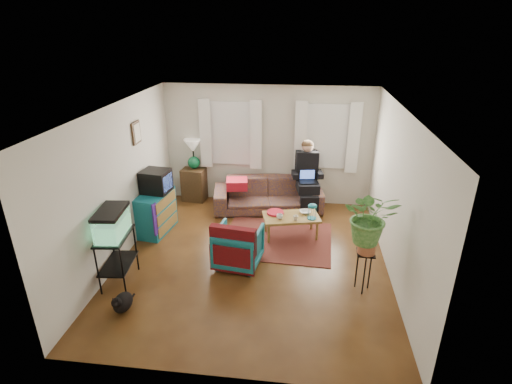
# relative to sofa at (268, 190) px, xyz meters

# --- Properties ---
(floor) EXTENTS (4.50, 5.00, 0.01)m
(floor) POSITION_rel_sofa_xyz_m (-0.06, -2.05, -0.45)
(floor) COLOR #4F2B14
(floor) RESTS_ON ground
(ceiling) EXTENTS (4.50, 5.00, 0.01)m
(ceiling) POSITION_rel_sofa_xyz_m (-0.06, -2.05, 2.15)
(ceiling) COLOR white
(ceiling) RESTS_ON wall_back
(wall_back) EXTENTS (4.50, 0.01, 2.60)m
(wall_back) POSITION_rel_sofa_xyz_m (-0.06, 0.45, 0.85)
(wall_back) COLOR silver
(wall_back) RESTS_ON floor
(wall_front) EXTENTS (4.50, 0.01, 2.60)m
(wall_front) POSITION_rel_sofa_xyz_m (-0.06, -4.55, 0.85)
(wall_front) COLOR silver
(wall_front) RESTS_ON floor
(wall_left) EXTENTS (0.01, 5.00, 2.60)m
(wall_left) POSITION_rel_sofa_xyz_m (-2.31, -2.05, 0.85)
(wall_left) COLOR silver
(wall_left) RESTS_ON floor
(wall_right) EXTENTS (0.01, 5.00, 2.60)m
(wall_right) POSITION_rel_sofa_xyz_m (2.19, -2.05, 0.85)
(wall_right) COLOR silver
(wall_right) RESTS_ON floor
(window_left) EXTENTS (1.08, 0.04, 1.38)m
(window_left) POSITION_rel_sofa_xyz_m (-0.86, 0.43, 1.10)
(window_left) COLOR white
(window_left) RESTS_ON wall_back
(window_right) EXTENTS (1.08, 0.04, 1.38)m
(window_right) POSITION_rel_sofa_xyz_m (1.19, 0.43, 1.10)
(window_right) COLOR white
(window_right) RESTS_ON wall_back
(curtains_left) EXTENTS (1.36, 0.06, 1.50)m
(curtains_left) POSITION_rel_sofa_xyz_m (-0.86, 0.35, 1.10)
(curtains_left) COLOR white
(curtains_left) RESTS_ON wall_back
(curtains_right) EXTENTS (1.36, 0.06, 1.50)m
(curtains_right) POSITION_rel_sofa_xyz_m (1.19, 0.35, 1.10)
(curtains_right) COLOR white
(curtains_right) RESTS_ON wall_back
(picture_frame) EXTENTS (0.04, 0.32, 0.40)m
(picture_frame) POSITION_rel_sofa_xyz_m (-2.27, -1.20, 1.50)
(picture_frame) COLOR #3D2616
(picture_frame) RESTS_ON wall_left
(area_rug) EXTENTS (2.08, 1.70, 0.01)m
(area_rug) POSITION_rel_sofa_xyz_m (0.31, -1.33, -0.44)
(area_rug) COLOR brown
(area_rug) RESTS_ON floor
(sofa) EXTENTS (2.43, 1.28, 0.90)m
(sofa) POSITION_rel_sofa_xyz_m (0.00, 0.00, 0.00)
(sofa) COLOR brown
(sofa) RESTS_ON floor
(seated_person) EXTENTS (0.69, 0.80, 1.38)m
(seated_person) POSITION_rel_sofa_xyz_m (0.82, 0.14, 0.24)
(seated_person) COLOR black
(seated_person) RESTS_ON sofa
(side_table) EXTENTS (0.56, 0.56, 0.74)m
(side_table) POSITION_rel_sofa_xyz_m (-1.71, 0.35, -0.08)
(side_table) COLOR #3E2417
(side_table) RESTS_ON floor
(table_lamp) EXTENTS (0.42, 0.42, 0.68)m
(table_lamp) POSITION_rel_sofa_xyz_m (-1.71, 0.35, 0.61)
(table_lamp) COLOR white
(table_lamp) RESTS_ON side_table
(dresser) EXTENTS (0.56, 0.94, 0.80)m
(dresser) POSITION_rel_sofa_xyz_m (-2.05, -1.27, -0.05)
(dresser) COLOR navy
(dresser) RESTS_ON floor
(crt_tv) EXTENTS (0.55, 0.51, 0.43)m
(crt_tv) POSITION_rel_sofa_xyz_m (-2.02, -1.18, 0.57)
(crt_tv) COLOR black
(crt_tv) RESTS_ON dresser
(aquarium_stand) EXTENTS (0.49, 0.78, 0.83)m
(aquarium_stand) POSITION_rel_sofa_xyz_m (-2.06, -2.93, -0.04)
(aquarium_stand) COLOR black
(aquarium_stand) RESTS_ON floor
(aquarium) EXTENTS (0.44, 0.71, 0.44)m
(aquarium) POSITION_rel_sofa_xyz_m (-2.06, -2.93, 0.60)
(aquarium) COLOR #7FD899
(aquarium) RESTS_ON aquarium_stand
(black_cat) EXTENTS (0.27, 0.39, 0.32)m
(black_cat) POSITION_rel_sofa_xyz_m (-1.72, -3.58, -0.29)
(black_cat) COLOR black
(black_cat) RESTS_ON floor
(armchair) EXTENTS (0.81, 0.77, 0.74)m
(armchair) POSITION_rel_sofa_xyz_m (-0.28, -2.21, -0.08)
(armchair) COLOR #115E66
(armchair) RESTS_ON floor
(serape_throw) EXTENTS (0.76, 0.27, 0.61)m
(serape_throw) POSITION_rel_sofa_xyz_m (-0.32, -2.49, 0.08)
(serape_throw) COLOR #9E0A0A
(serape_throw) RESTS_ON armchair
(coffee_table) EXTENTS (1.14, 0.79, 0.43)m
(coffee_table) POSITION_rel_sofa_xyz_m (0.55, -1.16, -0.24)
(coffee_table) COLOR olive
(coffee_table) RESTS_ON floor
(cup_a) EXTENTS (0.14, 0.14, 0.09)m
(cup_a) POSITION_rel_sofa_xyz_m (0.34, -1.30, 0.02)
(cup_a) COLOR white
(cup_a) RESTS_ON coffee_table
(cup_b) EXTENTS (0.11, 0.11, 0.09)m
(cup_b) POSITION_rel_sofa_xyz_m (0.63, -1.31, 0.02)
(cup_b) COLOR beige
(cup_b) RESTS_ON coffee_table
(bowl) EXTENTS (0.24, 0.24, 0.05)m
(bowl) POSITION_rel_sofa_xyz_m (0.80, -1.00, 0.00)
(bowl) COLOR white
(bowl) RESTS_ON coffee_table
(snack_tray) EXTENTS (0.39, 0.39, 0.04)m
(snack_tray) POSITION_rel_sofa_xyz_m (0.24, -1.08, -0.00)
(snack_tray) COLOR #B21414
(snack_tray) RESTS_ON coffee_table
(birdcage) EXTENTS (0.20, 0.20, 0.30)m
(birdcage) POSITION_rel_sofa_xyz_m (0.93, -1.21, 0.13)
(birdcage) COLOR #115B6B
(birdcage) RESTS_ON coffee_table
(plant_stand) EXTENTS (0.29, 0.29, 0.66)m
(plant_stand) POSITION_rel_sofa_xyz_m (1.70, -2.68, -0.12)
(plant_stand) COLOR black
(plant_stand) RESTS_ON floor
(potted_plant) EXTENTS (0.79, 0.69, 0.84)m
(potted_plant) POSITION_rel_sofa_xyz_m (1.70, -2.68, 0.67)
(potted_plant) COLOR #599947
(potted_plant) RESTS_ON plant_stand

